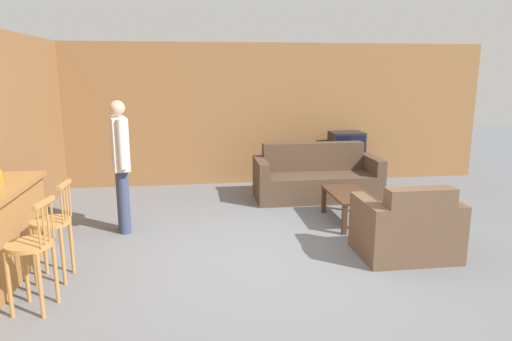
% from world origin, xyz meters
% --- Properties ---
extents(ground_plane, '(24.00, 24.00, 0.00)m').
position_xyz_m(ground_plane, '(0.00, 0.00, 0.00)').
color(ground_plane, slate).
extents(wall_back, '(9.40, 0.08, 2.60)m').
position_xyz_m(wall_back, '(0.00, 3.73, 1.30)').
color(wall_back, olive).
rests_on(wall_back, ground_plane).
extents(wall_left, '(0.08, 8.73, 2.60)m').
position_xyz_m(wall_left, '(-3.20, 1.37, 1.30)').
color(wall_left, olive).
rests_on(wall_left, ground_plane).
extents(bar_chair_near, '(0.46, 0.46, 1.02)m').
position_xyz_m(bar_chair_near, '(-2.30, -0.78, 0.55)').
color(bar_chair_near, '#B77F42').
rests_on(bar_chair_near, ground_plane).
extents(bar_chair_mid, '(0.42, 0.42, 1.02)m').
position_xyz_m(bar_chair_mid, '(-2.30, -0.15, 0.55)').
color(bar_chair_mid, '#B77F42').
rests_on(bar_chair_mid, ground_plane).
extents(couch_far, '(2.06, 0.85, 0.90)m').
position_xyz_m(couch_far, '(1.15, 2.48, 0.32)').
color(couch_far, '#4C3828').
rests_on(couch_far, ground_plane).
extents(armchair_near, '(1.07, 0.80, 0.88)m').
position_xyz_m(armchair_near, '(1.52, -0.09, 0.32)').
color(armchair_near, brown).
rests_on(armchair_near, ground_plane).
extents(coffee_table, '(0.54, 1.03, 0.43)m').
position_xyz_m(coffee_table, '(1.27, 1.18, 0.36)').
color(coffee_table, '#472D1E').
rests_on(coffee_table, ground_plane).
extents(tv_unit, '(1.11, 0.51, 0.52)m').
position_xyz_m(tv_unit, '(1.95, 3.33, 0.26)').
color(tv_unit, black).
rests_on(tv_unit, ground_plane).
extents(tv, '(0.60, 0.48, 0.47)m').
position_xyz_m(tv, '(1.95, 3.33, 0.75)').
color(tv, black).
rests_on(tv, tv_unit).
extents(person_by_window, '(0.30, 0.60, 1.73)m').
position_xyz_m(person_by_window, '(-1.82, 1.23, 0.98)').
color(person_by_window, '#384260').
rests_on(person_by_window, ground_plane).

